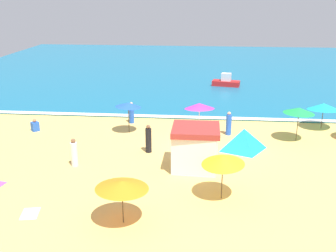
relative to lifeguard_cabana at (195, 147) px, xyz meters
The scene contains 18 objects.
ground_plane 3.33m from the lifeguard_cabana, 93.75° to the left, with size 60.00×60.00×0.00m, color #EDBC60.
ocean_water 31.11m from the lifeguard_cabana, 90.37° to the left, with size 60.00×44.00×0.10m, color #146B93.
wave_breaker_foam 9.46m from the lifeguard_cabana, 91.24° to the left, with size 57.00×0.70×0.01m, color white.
lifeguard_cabana is the anchor object (origin of this frame).
beach_umbrella_0 8.33m from the lifeguard_cabana, 37.61° to the left, with size 2.82×2.82×2.30m.
beach_umbrella_2 11.83m from the lifeguard_cabana, 41.26° to the left, with size 2.48×2.50×1.97m.
beach_umbrella_5 3.77m from the lifeguard_cabana, 68.27° to the right, with size 2.89×2.89×2.27m.
beach_umbrella_6 6.73m from the lifeguard_cabana, 115.53° to the right, with size 3.21×3.21×2.01m.
beach_umbrella_7 7.43m from the lifeguard_cabana, 130.63° to the left, with size 2.50×2.50×2.24m.
beach_umbrella_8 5.56m from the lifeguard_cabana, 89.15° to the left, with size 2.56×2.57×2.38m.
beach_tent 4.23m from the lifeguard_cabana, 45.99° to the left, with size 2.79×2.60×1.40m.
beachgoer_0 9.29m from the lifeguard_cabana, 122.76° to the left, with size 0.40×0.40×1.62m.
beachgoer_1 12.72m from the lifeguard_cabana, 155.22° to the left, with size 0.68×0.68×0.89m.
beachgoer_3 3.61m from the lifeguard_cabana, 144.68° to the left, with size 0.51×0.51×1.78m.
beachgoer_4 6.85m from the lifeguard_cabana, behind, with size 0.55×0.55×1.65m.
beachgoer_6 6.18m from the lifeguard_cabana, 69.88° to the left, with size 0.51×0.51×1.66m.
beach_towel_1 9.28m from the lifeguard_cabana, 141.42° to the right, with size 0.92×1.15×0.01m.
small_boat_0 21.04m from the lifeguard_cabana, 83.03° to the left, with size 2.95×1.69×1.33m.
Camera 1 is at (0.67, -24.27, 9.45)m, focal length 43.69 mm.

